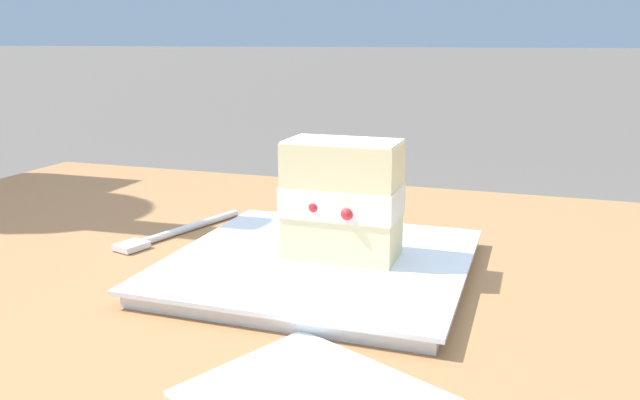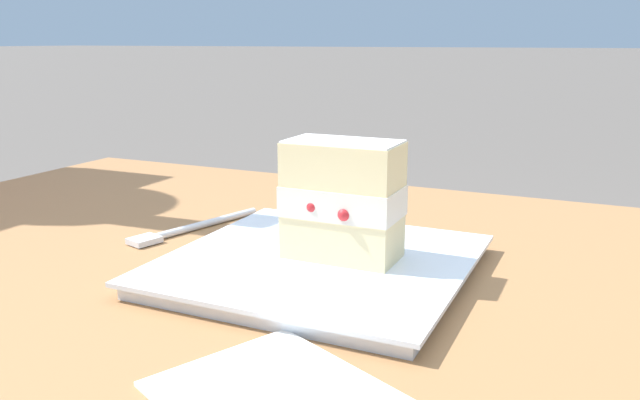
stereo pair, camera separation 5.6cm
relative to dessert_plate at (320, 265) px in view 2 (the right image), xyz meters
name	(u,v)px [view 2 (the right image)]	position (x,y,z in m)	size (l,w,h in m)	color
dessert_plate	(320,265)	(0.00, 0.00, 0.00)	(0.26, 0.26, 0.02)	white
cake_slice	(343,200)	(-0.02, -0.01, 0.06)	(0.10, 0.06, 0.10)	beige
dessert_fork	(189,228)	(0.18, -0.06, 0.00)	(0.06, 0.17, 0.01)	silver
paper_napkin	(282,400)	(-0.07, 0.20, -0.01)	(0.18, 0.17, 0.00)	white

